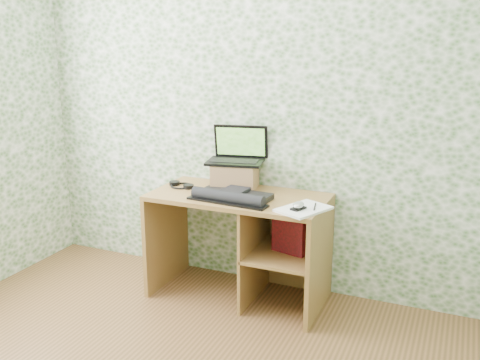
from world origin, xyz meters
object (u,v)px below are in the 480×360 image
at_px(riser, 235,176).
at_px(notepad, 304,209).
at_px(desk, 251,232).
at_px(laptop, 237,154).
at_px(keyboard, 232,196).

distance_m(riser, notepad, 0.67).
distance_m(desk, riser, 0.41).
height_order(desk, notepad, notepad).
bearing_deg(laptop, desk, -54.59).
distance_m(desk, keyboard, 0.34).
relative_size(laptop, keyboard, 0.76).
bearing_deg(keyboard, notepad, 1.40).
xyz_separation_m(riser, laptop, (0.00, 0.04, 0.15)).
height_order(desk, riser, riser).
bearing_deg(notepad, keyboard, -158.98).
bearing_deg(keyboard, riser, 114.02).
xyz_separation_m(desk, riser, (-0.17, 0.12, 0.36)).
xyz_separation_m(riser, notepad, (0.59, -0.29, -0.08)).
distance_m(laptop, notepad, 0.72).
relative_size(desk, laptop, 2.78).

